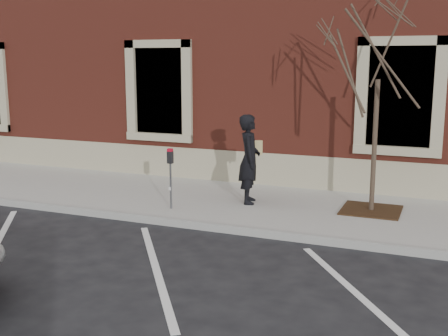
% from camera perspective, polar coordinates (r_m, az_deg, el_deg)
% --- Properties ---
extents(ground, '(120.00, 120.00, 0.00)m').
position_cam_1_polar(ground, '(10.79, -1.21, -6.31)').
color(ground, '#28282B').
rests_on(ground, ground).
extents(sidewalk_near, '(40.00, 3.50, 0.15)m').
position_cam_1_polar(sidewalk_near, '(12.34, 2.02, -3.74)').
color(sidewalk_near, '#AFADA5').
rests_on(sidewalk_near, ground).
extents(curb_near, '(40.00, 0.12, 0.15)m').
position_cam_1_polar(curb_near, '(10.73, -1.32, -6.00)').
color(curb_near, '#9E9E99').
rests_on(curb_near, ground).
extents(parking_stripes, '(28.00, 4.40, 0.01)m').
position_cam_1_polar(parking_stripes, '(8.93, -6.92, -10.13)').
color(parking_stripes, silver).
rests_on(parking_stripes, ground).
extents(building_civic, '(40.00, 8.62, 8.00)m').
position_cam_1_polar(building_civic, '(17.70, 9.02, 13.39)').
color(building_civic, maroon).
rests_on(building_civic, ground).
extents(man, '(0.65, 0.81, 1.92)m').
position_cam_1_polar(man, '(12.01, 2.59, 0.91)').
color(man, black).
rests_on(man, sidewalk_near).
extents(parking_meter, '(0.11, 0.09, 1.26)m').
position_cam_1_polar(parking_meter, '(11.58, -5.47, 0.08)').
color(parking_meter, '#595B60').
rests_on(parking_meter, sidewalk_near).
extents(tree_grate, '(1.18, 1.18, 0.03)m').
position_cam_1_polar(tree_grate, '(11.94, 14.72, -4.15)').
color(tree_grate, '#3C2913').
rests_on(tree_grate, sidewalk_near).
extents(sapling, '(2.92, 2.92, 4.86)m').
position_cam_1_polar(sapling, '(11.55, 15.55, 12.28)').
color(sapling, '#4E402F').
rests_on(sapling, sidewalk_near).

